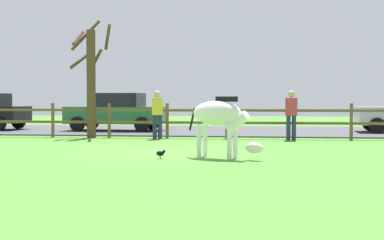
# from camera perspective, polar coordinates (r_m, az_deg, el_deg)

# --- Properties ---
(ground_plane) EXTENTS (60.00, 60.00, 0.00)m
(ground_plane) POSITION_cam_1_polar(r_m,az_deg,el_deg) (13.69, -3.59, -3.45)
(ground_plane) COLOR #47842D
(parking_asphalt) EXTENTS (28.00, 7.40, 0.05)m
(parking_asphalt) POSITION_cam_1_polar(r_m,az_deg,el_deg) (22.87, 0.78, -1.12)
(parking_asphalt) COLOR #47474C
(parking_asphalt) RESTS_ON ground_plane
(paddock_fence) EXTENTS (20.83, 0.11, 1.22)m
(paddock_fence) POSITION_cam_1_polar(r_m,az_deg,el_deg) (18.67, -2.64, 0.20)
(paddock_fence) COLOR brown
(paddock_fence) RESTS_ON ground_plane
(bare_tree) EXTENTS (1.61, 1.28, 4.21)m
(bare_tree) POSITION_cam_1_polar(r_m,az_deg,el_deg) (19.24, -10.66, 4.45)
(bare_tree) COLOR #513A23
(bare_tree) RESTS_ON ground_plane
(zebra) EXTENTS (1.80, 1.07, 1.41)m
(zebra) POSITION_cam_1_polar(r_m,az_deg,el_deg) (12.28, 3.01, 0.24)
(zebra) COLOR white
(zebra) RESTS_ON ground_plane
(crow_on_grass) EXTENTS (0.21, 0.10, 0.20)m
(crow_on_grass) POSITION_cam_1_polar(r_m,az_deg,el_deg) (12.22, -3.34, -3.53)
(crow_on_grass) COLOR black
(crow_on_grass) RESTS_ON ground_plane
(parked_car_green) EXTENTS (4.07, 2.02, 1.56)m
(parked_car_green) POSITION_cam_1_polar(r_m,az_deg,el_deg) (22.58, -8.00, 0.89)
(parked_car_green) COLOR #236B38
(parked_car_green) RESTS_ON parking_asphalt
(visitor_left_of_tree) EXTENTS (0.38, 0.26, 1.64)m
(visitor_left_of_tree) POSITION_cam_1_polar(r_m,az_deg,el_deg) (17.95, 10.48, 0.76)
(visitor_left_of_tree) COLOR #232847
(visitor_left_of_tree) RESTS_ON ground_plane
(visitor_right_of_tree) EXTENTS (0.39, 0.28, 1.64)m
(visitor_right_of_tree) POSITION_cam_1_polar(r_m,az_deg,el_deg) (18.24, -3.70, 0.81)
(visitor_right_of_tree) COLOR #232847
(visitor_right_of_tree) RESTS_ON ground_plane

